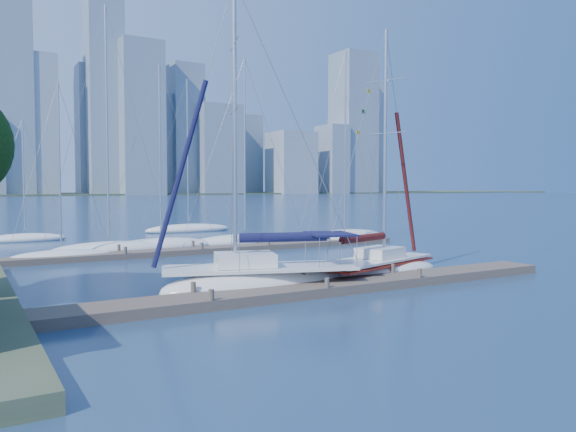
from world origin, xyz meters
TOP-DOWN VIEW (x-y plane):
  - ground at (0.00, 0.00)m, footprint 700.00×700.00m
  - near_dock at (0.00, 0.00)m, footprint 26.00×2.00m
  - far_dock at (2.00, 16.00)m, footprint 30.00×1.80m
  - sailboat_navy at (-1.63, 1.90)m, footprint 9.32×5.43m
  - sailboat_maroon at (4.89, 2.16)m, footprint 8.21×4.75m
  - bg_boat_0 at (-7.46, 16.70)m, footprint 6.49×3.87m
  - bg_boat_1 at (-4.24, 18.50)m, footprint 8.29×4.47m
  - bg_boat_2 at (-0.49, 19.16)m, footprint 7.86×2.86m
  - bg_boat_3 at (6.21, 19.40)m, footprint 9.58×4.31m
  - bg_boat_4 at (13.98, 17.07)m, footprint 7.02×2.32m
  - bg_boat_5 at (15.56, 19.24)m, footprint 8.26×4.49m
  - bg_boat_6 at (-8.18, 30.86)m, footprint 6.60×3.58m
  - bg_boat_7 at (6.81, 33.50)m, footprint 9.00×5.02m
  - skyline at (22.13, 290.37)m, footprint 503.47×51.31m

SIDE VIEW (x-z plane):
  - ground at x=0.00m, z-range 0.00..0.00m
  - far_dock at x=2.00m, z-range 0.00..0.36m
  - near_dock at x=0.00m, z-range 0.00..0.40m
  - bg_boat_6 at x=-8.18m, z-range -4.93..5.37m
  - bg_boat_0 at x=-7.46m, z-range -5.28..5.74m
  - bg_boat_4 at x=13.98m, z-range -5.88..6.41m
  - bg_boat_7 at x=6.81m, z-range -7.39..7.97m
  - bg_boat_3 at x=6.21m, z-range -7.01..7.59m
  - bg_boat_2 at x=-0.49m, z-range -6.42..7.00m
  - bg_boat_5 at x=15.56m, z-range -7.81..8.44m
  - bg_boat_1 at x=-4.24m, z-range -8.00..8.65m
  - sailboat_navy at x=-1.63m, z-range -5.82..7.89m
  - sailboat_maroon at x=4.89m, z-range -5.35..7.43m
  - skyline at x=22.13m, z-range -22.76..97.21m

